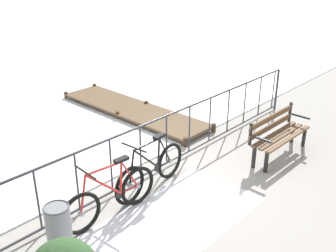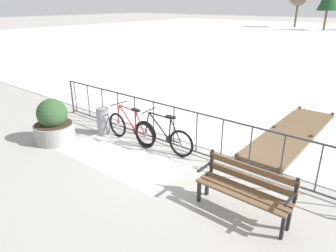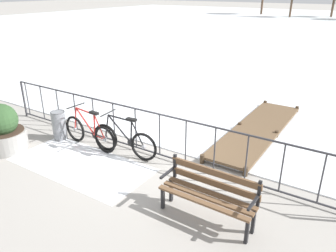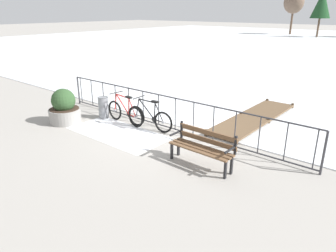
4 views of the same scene
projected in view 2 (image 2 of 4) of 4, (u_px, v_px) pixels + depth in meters
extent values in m
plane|color=#9E9991|center=(185.00, 151.00, 7.56)|extent=(160.00, 160.00, 0.00)
cube|color=white|center=(122.00, 157.00, 7.23)|extent=(3.14, 1.50, 0.01)
cylinder|color=#38383D|center=(185.00, 110.00, 7.17)|extent=(9.00, 0.04, 0.04)
cylinder|color=#38383D|center=(185.00, 148.00, 7.53)|extent=(9.00, 0.04, 0.04)
cylinder|color=#38383D|center=(72.00, 97.00, 9.99)|extent=(0.06, 0.06, 1.05)
cylinder|color=#38383D|center=(75.00, 97.00, 9.87)|extent=(0.03, 0.03, 0.97)
cylinder|color=#38383D|center=(88.00, 101.00, 9.49)|extent=(0.03, 0.03, 0.97)
cylinder|color=#38383D|center=(103.00, 105.00, 9.10)|extent=(0.03, 0.03, 0.97)
cylinder|color=#38383D|center=(118.00, 110.00, 8.71)|extent=(0.03, 0.03, 0.97)
cylinder|color=#38383D|center=(135.00, 114.00, 8.32)|extent=(0.03, 0.03, 0.97)
cylinder|color=#38383D|center=(153.00, 120.00, 7.93)|extent=(0.03, 0.03, 0.97)
cylinder|color=#38383D|center=(174.00, 126.00, 7.54)|extent=(0.03, 0.03, 0.97)
cylinder|color=#38383D|center=(197.00, 133.00, 7.15)|extent=(0.03, 0.03, 0.97)
cylinder|color=#38383D|center=(222.00, 140.00, 6.76)|extent=(0.03, 0.03, 0.97)
cylinder|color=#38383D|center=(250.00, 149.00, 6.37)|extent=(0.03, 0.03, 0.97)
cylinder|color=#38383D|center=(282.00, 158.00, 5.98)|extent=(0.03, 0.03, 0.97)
cylinder|color=#38383D|center=(319.00, 169.00, 5.60)|extent=(0.03, 0.03, 0.97)
torus|color=black|center=(145.00, 135.00, 7.59)|extent=(0.66, 0.10, 0.66)
cylinder|color=gray|center=(145.00, 135.00, 7.59)|extent=(0.08, 0.06, 0.08)
torus|color=black|center=(118.00, 125.00, 8.25)|extent=(0.66, 0.10, 0.66)
cylinder|color=gray|center=(118.00, 125.00, 8.25)|extent=(0.08, 0.06, 0.08)
cylinder|color=red|center=(136.00, 122.00, 7.69)|extent=(0.08, 0.04, 0.53)
cylinder|color=red|center=(127.00, 118.00, 7.88)|extent=(0.61, 0.07, 0.59)
cylinder|color=red|center=(127.00, 108.00, 7.77)|extent=(0.63, 0.07, 0.07)
cylinder|color=red|center=(140.00, 133.00, 7.70)|extent=(0.34, 0.05, 0.05)
cylinder|color=red|center=(140.00, 124.00, 7.59)|extent=(0.32, 0.05, 0.56)
cylinder|color=red|center=(118.00, 115.00, 8.11)|extent=(0.16, 0.04, 0.59)
cube|color=black|center=(136.00, 110.00, 7.56)|extent=(0.25, 0.11, 0.05)
cylinder|color=black|center=(119.00, 103.00, 7.94)|extent=(0.06, 0.52, 0.03)
cylinder|color=black|center=(135.00, 131.00, 7.80)|extent=(0.18, 0.03, 0.18)
torus|color=black|center=(181.00, 144.00, 7.16)|extent=(0.66, 0.11, 0.66)
cylinder|color=gray|center=(181.00, 144.00, 7.16)|extent=(0.08, 0.07, 0.08)
torus|color=black|center=(145.00, 133.00, 7.71)|extent=(0.66, 0.11, 0.66)
cylinder|color=gray|center=(145.00, 133.00, 7.71)|extent=(0.08, 0.07, 0.08)
cylinder|color=black|center=(170.00, 129.00, 7.22)|extent=(0.08, 0.04, 0.53)
cylinder|color=black|center=(159.00, 126.00, 7.38)|extent=(0.61, 0.08, 0.59)
cylinder|color=black|center=(160.00, 115.00, 7.27)|extent=(0.63, 0.08, 0.07)
cylinder|color=black|center=(175.00, 141.00, 7.24)|extent=(0.34, 0.05, 0.05)
cylinder|color=black|center=(176.00, 131.00, 7.13)|extent=(0.32, 0.05, 0.56)
cylinder|color=black|center=(147.00, 123.00, 7.57)|extent=(0.16, 0.04, 0.59)
cube|color=black|center=(171.00, 117.00, 7.10)|extent=(0.25, 0.12, 0.05)
cylinder|color=black|center=(149.00, 110.00, 7.41)|extent=(0.07, 0.52, 0.03)
cylinder|color=black|center=(169.00, 139.00, 7.33)|extent=(0.18, 0.03, 0.18)
cube|color=brown|center=(246.00, 188.00, 5.23)|extent=(1.60, 0.12, 0.04)
cube|color=brown|center=(242.00, 192.00, 5.12)|extent=(1.60, 0.12, 0.04)
cube|color=brown|center=(238.00, 196.00, 5.01)|extent=(1.60, 0.12, 0.04)
cube|color=brown|center=(250.00, 179.00, 5.25)|extent=(1.60, 0.08, 0.12)
cube|color=brown|center=(251.00, 168.00, 5.18)|extent=(1.60, 0.08, 0.12)
cube|color=black|center=(283.00, 227.00, 4.66)|extent=(0.05, 0.06, 0.44)
cube|color=black|center=(289.00, 218.00, 4.85)|extent=(0.05, 0.06, 0.44)
cube|color=black|center=(296.00, 191.00, 4.77)|extent=(0.05, 0.04, 0.45)
cube|color=black|center=(290.00, 200.00, 4.60)|extent=(0.05, 0.40, 0.04)
cube|color=black|center=(199.00, 190.00, 5.56)|extent=(0.05, 0.06, 0.44)
cube|color=black|center=(207.00, 184.00, 5.75)|extent=(0.05, 0.06, 0.44)
cube|color=black|center=(212.00, 161.00, 5.67)|extent=(0.05, 0.04, 0.45)
cube|color=black|center=(204.00, 167.00, 5.50)|extent=(0.05, 0.40, 0.04)
cylinder|color=gray|center=(55.00, 132.00, 8.03)|extent=(1.01, 1.01, 0.46)
cylinder|color=#38281E|center=(53.00, 124.00, 7.94)|extent=(0.93, 0.93, 0.02)
sphere|color=#2D4C28|center=(52.00, 114.00, 7.84)|extent=(0.76, 0.76, 0.76)
cylinder|color=gray|center=(103.00, 121.00, 8.41)|extent=(0.34, 0.34, 0.72)
torus|color=#494A4E|center=(102.00, 109.00, 8.28)|extent=(0.35, 0.35, 0.02)
cube|color=brown|center=(292.00, 133.00, 8.28)|extent=(1.10, 4.37, 0.06)
cylinder|color=#433323|center=(237.00, 158.00, 7.01)|extent=(0.10, 0.10, 0.20)
cylinder|color=#433323|center=(280.00, 171.00, 6.43)|extent=(0.10, 0.10, 0.20)
cylinder|color=#433323|center=(274.00, 129.00, 8.58)|extent=(0.10, 0.10, 0.20)
cylinder|color=#433323|center=(311.00, 138.00, 8.00)|extent=(0.10, 0.10, 0.20)
cylinder|color=#433323|center=(299.00, 110.00, 10.16)|extent=(0.10, 0.10, 0.20)
cylinder|color=#433323|center=(332.00, 116.00, 9.58)|extent=(0.10, 0.10, 0.20)
cylinder|color=brown|center=(296.00, 14.00, 44.44)|extent=(0.29, 0.29, 3.66)
cylinder|color=brown|center=(326.00, 14.00, 39.49)|extent=(0.25, 0.25, 4.06)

